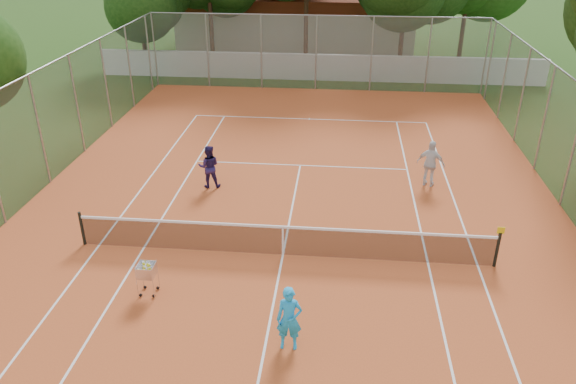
# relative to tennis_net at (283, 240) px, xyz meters

# --- Properties ---
(ground) EXTENTS (120.00, 120.00, 0.00)m
(ground) POSITION_rel_tennis_net_xyz_m (0.00, 0.00, -0.51)
(ground) COLOR #1C3A0F
(ground) RESTS_ON ground
(court_pad) EXTENTS (18.00, 34.00, 0.02)m
(court_pad) POSITION_rel_tennis_net_xyz_m (0.00, 0.00, -0.50)
(court_pad) COLOR #BC5124
(court_pad) RESTS_ON ground
(court_lines) EXTENTS (10.98, 23.78, 0.01)m
(court_lines) POSITION_rel_tennis_net_xyz_m (0.00, 0.00, -0.49)
(court_lines) COLOR white
(court_lines) RESTS_ON court_pad
(tennis_net) EXTENTS (11.88, 0.10, 0.98)m
(tennis_net) POSITION_rel_tennis_net_xyz_m (0.00, 0.00, 0.00)
(tennis_net) COLOR black
(tennis_net) RESTS_ON court_pad
(perimeter_fence) EXTENTS (18.00, 34.00, 4.00)m
(perimeter_fence) POSITION_rel_tennis_net_xyz_m (0.00, 0.00, 1.49)
(perimeter_fence) COLOR slate
(perimeter_fence) RESTS_ON ground
(boundary_wall) EXTENTS (26.00, 0.30, 1.50)m
(boundary_wall) POSITION_rel_tennis_net_xyz_m (0.00, 19.00, 0.24)
(boundary_wall) COLOR white
(boundary_wall) RESTS_ON ground
(clubhouse) EXTENTS (16.40, 9.00, 4.40)m
(clubhouse) POSITION_rel_tennis_net_xyz_m (-2.00, 29.00, 1.69)
(clubhouse) COLOR beige
(clubhouse) RESTS_ON ground
(player_near) EXTENTS (0.59, 0.39, 1.58)m
(player_near) POSITION_rel_tennis_net_xyz_m (0.55, -3.78, 0.30)
(player_near) COLOR #1CA3EE
(player_near) RESTS_ON court_pad
(player_far_left) EXTENTS (0.84, 0.70, 1.56)m
(player_far_left) POSITION_rel_tennis_net_xyz_m (-3.08, 4.22, 0.29)
(player_far_left) COLOR #25194B
(player_far_left) RESTS_ON court_pad
(player_far_right) EXTENTS (1.07, 0.74, 1.69)m
(player_far_right) POSITION_rel_tennis_net_xyz_m (4.75, 5.09, 0.36)
(player_far_right) COLOR silver
(player_far_right) RESTS_ON court_pad
(ball_hopper) EXTENTS (0.50, 0.50, 0.96)m
(ball_hopper) POSITION_rel_tennis_net_xyz_m (-3.26, -2.15, -0.01)
(ball_hopper) COLOR silver
(ball_hopper) RESTS_ON court_pad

